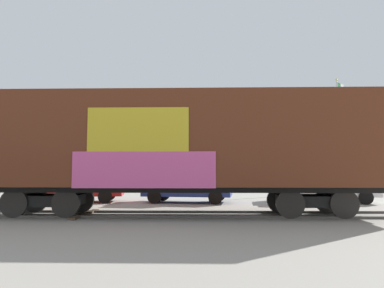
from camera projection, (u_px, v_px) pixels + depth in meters
name	position (u px, v px, depth m)	size (l,w,h in m)	color
ground_plane	(201.00, 216.00, 11.48)	(260.00, 260.00, 0.00)	gray
track	(136.00, 214.00, 11.57)	(60.02, 3.80, 0.08)	#4C4742
freight_car	(179.00, 144.00, 11.73)	(14.10, 3.53, 4.28)	#5B2B19
flagpole	(339.00, 123.00, 24.98)	(0.91, 0.97, 8.37)	silver
hillside	(211.00, 152.00, 70.59)	(129.60, 42.80, 15.77)	silver
parked_car_red	(72.00, 185.00, 16.58)	(4.99, 2.54, 1.66)	#B21E1E
parked_car_blue	(187.00, 185.00, 16.46)	(4.36, 2.27, 1.69)	navy
parked_car_white	(322.00, 186.00, 16.53)	(4.77, 2.33, 1.56)	silver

